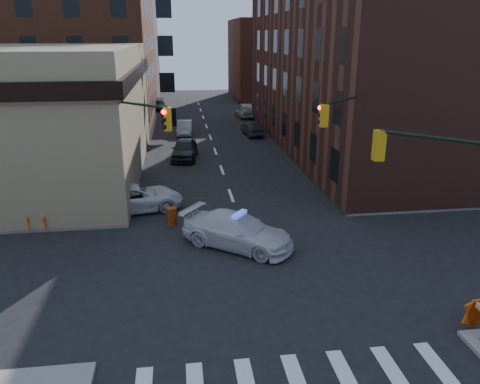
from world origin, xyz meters
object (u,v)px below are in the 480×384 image
object	(u,v)px
parked_car_wnear	(184,149)
pedestrian_a	(74,209)
parked_car_wfar	(185,128)
barricade_nw_a	(91,204)
pedestrian_b	(55,195)
barrel_road	(260,234)
parked_car_enear	(252,129)
pickup	(135,198)
barrel_bank	(172,216)
police_car	(237,231)

from	to	relation	value
parked_car_wnear	pedestrian_a	size ratio (longest dim) A/B	2.72
parked_car_wfar	pedestrian_a	world-z (taller)	pedestrian_a
barricade_nw_a	pedestrian_b	bearing A→B (deg)	158.78
barricade_nw_a	barrel_road	bearing A→B (deg)	-36.75
parked_car_enear	barrel_road	distance (m)	25.86
barrel_road	barricade_nw_a	bearing A→B (deg)	150.58
pickup	barrel_bank	world-z (taller)	pickup
police_car	barrel_bank	distance (m)	4.44
parked_car_enear	barrel_road	xyz separation A→B (m)	(-3.70, -25.59, -0.23)
barrel_bank	pedestrian_b	bearing A→B (deg)	158.43
barrel_road	barrel_bank	size ratio (longest dim) A/B	0.93
pedestrian_a	barrel_bank	world-z (taller)	pedestrian_a
barrel_road	barricade_nw_a	xyz separation A→B (m)	(-8.83, 4.98, 0.21)
pickup	parked_car_wnear	distance (m)	12.05
parked_car_enear	police_car	bearing A→B (deg)	73.81
parked_car_wnear	pickup	bearing A→B (deg)	-98.59
pedestrian_b	barricade_nw_a	bearing A→B (deg)	-30.37
parked_car_wnear	barricade_nw_a	size ratio (longest dim) A/B	3.52
parked_car_enear	pedestrian_a	xyz separation A→B (m)	(-13.08, -22.31, 0.36)
parked_car_wnear	parked_car_enear	world-z (taller)	parked_car_wnear
parked_car_wfar	barrel_bank	size ratio (longest dim) A/B	4.28
parked_car_wnear	barrel_bank	xyz separation A→B (m)	(-0.98, -14.18, -0.33)
barrel_bank	barricade_nw_a	size ratio (longest dim) A/B	0.71
parked_car_wnear	barrel_bank	bearing A→B (deg)	-87.72
parked_car_enear	pedestrian_a	bearing A→B (deg)	54.04
barrel_bank	pickup	bearing A→B (deg)	129.73
parked_car_wnear	parked_car_wfar	bearing A→B (deg)	94.98
pickup	pedestrian_a	distance (m)	3.69
parked_car_wfar	barrel_road	distance (m)	27.24
barricade_nw_a	parked_car_wfar	bearing A→B (deg)	68.10
parked_car_enear	barricade_nw_a	world-z (taller)	parked_car_enear
police_car	parked_car_enear	size ratio (longest dim) A/B	1.35
parked_car_wfar	barrel_road	world-z (taller)	parked_car_wfar
pickup	parked_car_wfar	size ratio (longest dim) A/B	1.31
parked_car_wfar	barricade_nw_a	distance (m)	22.82
pedestrian_b	barrel_bank	distance (m)	7.08
barricade_nw_a	parked_car_enear	bearing A→B (deg)	51.39
pedestrian_b	barrel_bank	xyz separation A→B (m)	(6.56, -2.59, -0.66)
pedestrian_b	barrel_road	bearing A→B (deg)	-43.27
pickup	barricade_nw_a	distance (m)	2.48
pedestrian_b	barrel_bank	bearing A→B (deg)	-38.04
parked_car_wnear	parked_car_enear	size ratio (longest dim) A/B	1.17
police_car	parked_car_wfar	world-z (taller)	police_car
parked_car_wnear	police_car	bearing A→B (deg)	-76.64
pedestrian_a	barrel_road	world-z (taller)	pedestrian_a
parked_car_wnear	pedestrian_b	bearing A→B (deg)	-116.81
police_car	barrel_bank	xyz separation A→B (m)	(-3.15, 3.12, -0.32)
pedestrian_b	barricade_nw_a	size ratio (longest dim) A/B	1.46
pickup	parked_car_enear	xyz separation A→B (m)	(10.08, 20.18, -0.08)
pedestrian_b	barricade_nw_a	distance (m)	2.13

